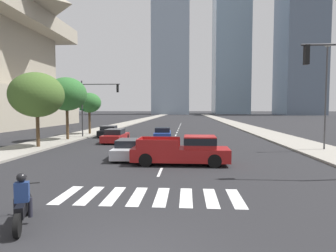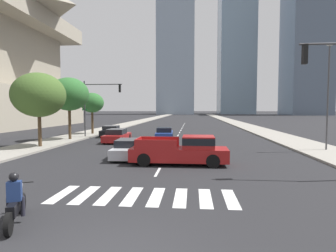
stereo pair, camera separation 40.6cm
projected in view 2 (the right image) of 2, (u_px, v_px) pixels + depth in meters
name	position (u px, v px, depth m)	size (l,w,h in m)	color
sidewalk_east	(271.00, 134.00, 34.75)	(4.00, 260.00, 0.15)	gray
sidewalk_west	(91.00, 133.00, 36.79)	(4.00, 260.00, 0.15)	gray
crosswalk_near	(144.00, 196.00, 10.30)	(6.75, 2.25, 0.01)	silver
lane_divider_center	(180.00, 133.00, 38.14)	(0.14, 50.00, 0.01)	silver
motorcycle_lead	(16.00, 203.00, 7.83)	(1.10, 2.12, 1.49)	black
pickup_truck	(184.00, 151.00, 16.22)	(5.64, 2.02, 1.67)	maroon
sedan_black_0	(111.00, 131.00, 32.77)	(2.26, 4.77, 1.28)	black
sedan_blue_1	(164.00, 134.00, 30.06)	(2.06, 4.60, 1.24)	navy
sedan_silver_2	(130.00, 149.00, 18.61)	(1.97, 4.73, 1.23)	#B7BABF
sedan_red_3	(117.00, 136.00, 27.20)	(1.85, 4.71, 1.30)	maroon
traffic_signal_far	(98.00, 99.00, 31.21)	(4.62, 0.28, 6.22)	#333335
street_lamp_east	(328.00, 89.00, 20.84)	(0.50, 0.24, 7.94)	#3F3F42
street_tree_nearest	(39.00, 95.00, 22.76)	(4.26, 4.26, 6.03)	#4C3823
street_tree_second	(69.00, 94.00, 28.34)	(3.95, 3.95, 6.27)	#4C3823
street_tree_third	(92.00, 103.00, 34.82)	(2.90, 2.90, 5.09)	#4C3823
office_tower_left_skyline	(176.00, 20.00, 166.62)	(21.75, 22.41, 113.30)	#8C9EB2
office_tower_center_skyline	(236.00, 51.00, 179.69)	(21.24, 29.00, 93.92)	#7A93A8
office_tower_right_skyline	(306.00, 44.00, 148.53)	(20.29, 25.31, 76.27)	slate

